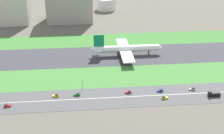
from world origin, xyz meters
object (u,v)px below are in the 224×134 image
at_px(truck_0, 214,94).
at_px(fuel_tank_west, 78,5).
at_px(fuel_tank_centre, 106,4).
at_px(car_2, 128,92).
at_px(car_4, 160,90).
at_px(car_6, 77,95).
at_px(traffic_light, 82,84).
at_px(car_3, 7,106).
at_px(car_1, 164,98).
at_px(car_0, 192,89).
at_px(hangar_building, 69,1).
at_px(airliner, 125,49).
at_px(car_5, 56,96).
at_px(terminal_building, 12,2).

bearing_deg(truck_0, fuel_tank_west, -68.83).
bearing_deg(fuel_tank_centre, car_2, -90.72).
bearing_deg(car_4, car_6, 180.00).
xyz_separation_m(car_4, traffic_light, (-54.66, 7.99, 3.37)).
distance_m(car_3, car_2, 81.40).
xyz_separation_m(car_2, car_6, (-35.71, 0.00, 0.00)).
height_order(car_3, car_1, same).
bearing_deg(car_0, car_6, 180.00).
bearing_deg(car_3, car_1, -180.00).
bearing_deg(fuel_tank_centre, hangar_building, -136.02).
xyz_separation_m(traffic_light, hangar_building, (-11.82, 174.01, 19.19)).
xyz_separation_m(airliner, car_5, (-57.05, -68.00, -5.31)).
bearing_deg(truck_0, car_5, -5.30).
bearing_deg(car_3, car_2, -172.94).
relative_size(car_4, car_1, 1.00).
height_order(car_5, car_3, same).
bearing_deg(traffic_light, car_2, -14.04).
relative_size(car_5, car_0, 1.00).
bearing_deg(car_3, car_6, -167.49).
distance_m(airliner, fuel_tank_west, 164.24).
bearing_deg(airliner, terminal_building, 135.69).
relative_size(car_4, fuel_tank_west, 0.19).
bearing_deg(airliner, car_5, -129.99).
bearing_deg(car_4, car_0, 0.00).
xyz_separation_m(car_5, car_1, (73.30, -10.00, 0.00)).
distance_m(car_3, car_4, 103.94).
height_order(car_2, hangar_building, hangar_building).
bearing_deg(airliner, traffic_light, -122.96).
height_order(airliner, fuel_tank_west, airliner).
bearing_deg(terminal_building, car_2, -58.89).
bearing_deg(car_0, truck_0, -40.43).
distance_m(car_1, car_6, 59.73).
xyz_separation_m(truck_0, hangar_building, (-101.39, 192.00, 21.81)).
bearing_deg(fuel_tank_centre, car_3, -109.43).
distance_m(car_5, car_1, 73.98).
distance_m(airliner, traffic_light, 71.54).
xyz_separation_m(car_6, traffic_light, (3.73, 7.99, 3.37)).
bearing_deg(fuel_tank_centre, terminal_building, -158.23).
distance_m(car_0, car_1, 24.79).
xyz_separation_m(car_6, terminal_building, (-74.14, 182.00, 22.36)).
bearing_deg(car_0, traffic_light, 174.14).
bearing_deg(car_0, fuel_tank_west, 109.43).
relative_size(hangar_building, fuel_tank_centre, 2.04).
height_order(airliner, hangar_building, hangar_building).
relative_size(airliner, car_6, 14.77).
bearing_deg(terminal_building, car_4, -53.94).
bearing_deg(car_3, airliner, -138.35).
bearing_deg(car_5, car_1, -7.77).
bearing_deg(traffic_light, terminal_building, 114.11).
distance_m(car_0, car_3, 127.04).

